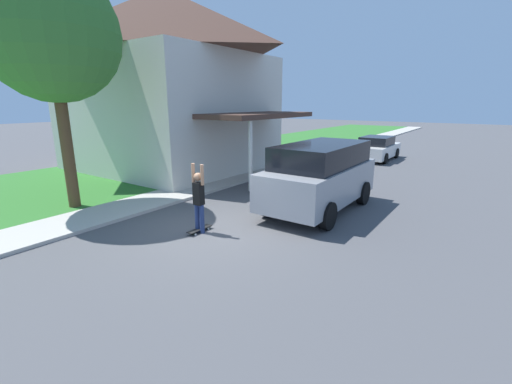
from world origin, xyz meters
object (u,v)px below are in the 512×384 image
object	(u,v)px
car_down_street	(377,148)
skateboarder	(199,198)
skateboard	(200,229)
lawn_tree_near	(51,35)
suv_parked	(320,175)

from	to	relation	value
car_down_street	skateboarder	world-z (taller)	skateboarder
skateboard	lawn_tree_near	bearing A→B (deg)	-170.31
car_down_street	lawn_tree_near	bearing A→B (deg)	-108.05
suv_parked	skateboarder	distance (m)	4.13
car_down_street	skateboard	distance (m)	15.08
lawn_tree_near	car_down_street	distance (m)	17.36
suv_parked	skateboard	bearing A→B (deg)	-115.54
lawn_tree_near	skateboard	xyz separation A→B (m)	(4.89, 0.84, -5.25)
skateboarder	suv_parked	bearing A→B (deg)	64.92
skateboarder	car_down_street	bearing A→B (deg)	89.00
car_down_street	skateboarder	distance (m)	15.08
suv_parked	skateboard	world-z (taller)	suv_parked
lawn_tree_near	suv_parked	size ratio (longest dim) A/B	1.50
suv_parked	car_down_street	world-z (taller)	suv_parked
lawn_tree_near	skateboarder	distance (m)	6.63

